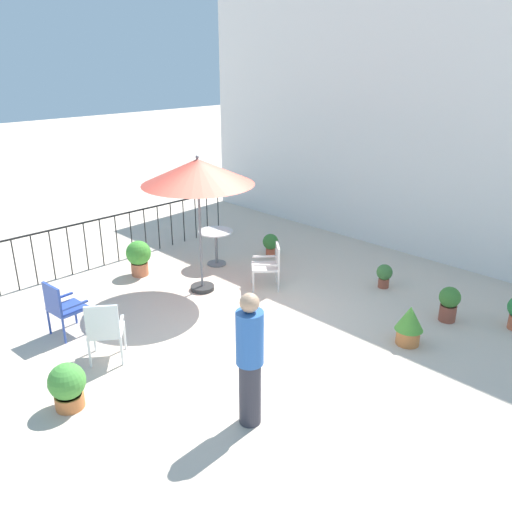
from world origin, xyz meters
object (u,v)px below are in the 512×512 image
(patio_umbrella_0, at_px, (198,173))
(standing_person, at_px, (250,359))
(cafe_table_0, at_px, (216,241))
(patio_chair_0, at_px, (105,328))
(patio_chair_2, at_px, (62,306))
(potted_plant_2, at_px, (409,324))
(potted_plant_3, at_px, (449,302))
(potted_plant_6, at_px, (384,275))
(potted_plant_1, at_px, (67,385))
(patio_chair_1, at_px, (270,263))
(potted_plant_4, at_px, (139,256))
(potted_plant_5, at_px, (271,243))

(patio_umbrella_0, relative_size, standing_person, 1.48)
(cafe_table_0, distance_m, patio_chair_0, 3.93)
(patio_chair_0, height_order, standing_person, standing_person)
(patio_chair_2, xyz_separation_m, standing_person, (3.52, 0.62, 0.37))
(potted_plant_2, height_order, potted_plant_3, potted_plant_2)
(potted_plant_6, bearing_deg, cafe_table_0, -154.24)
(patio_umbrella_0, relative_size, potted_plant_6, 5.51)
(patio_umbrella_0, relative_size, potted_plant_1, 4.14)
(cafe_table_0, bearing_deg, patio_chair_1, -1.59)
(potted_plant_3, bearing_deg, potted_plant_2, -93.40)
(patio_chair_2, height_order, potted_plant_1, patio_chair_2)
(cafe_table_0, xyz_separation_m, patio_chair_1, (1.59, -0.04, -0.02))
(potted_plant_1, relative_size, potted_plant_4, 0.85)
(patio_chair_0, xyz_separation_m, standing_person, (2.38, 0.54, 0.34))
(patio_chair_1, bearing_deg, potted_plant_1, -80.23)
(potted_plant_1, distance_m, standing_person, 2.33)
(potted_plant_5, bearing_deg, potted_plant_2, -16.38)
(patio_chair_2, bearing_deg, cafe_table_0, 99.36)
(patio_chair_1, xyz_separation_m, potted_plant_5, (-1.14, 1.21, -0.20))
(cafe_table_0, xyz_separation_m, patio_chair_2, (0.60, -3.61, -0.00))
(potted_plant_4, relative_size, potted_plant_5, 1.43)
(standing_person, bearing_deg, potted_plant_5, 131.46)
(patio_chair_1, relative_size, potted_plant_4, 1.19)
(patio_chair_0, distance_m, potted_plant_3, 5.43)
(patio_umbrella_0, relative_size, potted_plant_5, 5.07)
(potted_plant_1, bearing_deg, standing_person, 38.43)
(potted_plant_3, bearing_deg, potted_plant_6, 165.20)
(patio_chair_0, height_order, potted_plant_1, patio_chair_0)
(patio_chair_2, distance_m, potted_plant_3, 6.17)
(patio_chair_0, bearing_deg, potted_plant_6, 74.80)
(patio_umbrella_0, bearing_deg, potted_plant_6, 47.35)
(potted_plant_3, distance_m, standing_person, 4.16)
(patio_chair_0, bearing_deg, patio_umbrella_0, 110.75)
(potted_plant_2, bearing_deg, patio_chair_1, -179.67)
(patio_chair_2, distance_m, potted_plant_1, 1.92)
(cafe_table_0, height_order, potted_plant_1, cafe_table_0)
(potted_plant_6, bearing_deg, patio_chair_1, -134.40)
(potted_plant_3, distance_m, potted_plant_5, 4.11)
(patio_umbrella_0, distance_m, potted_plant_6, 3.93)
(patio_umbrella_0, xyz_separation_m, patio_chair_0, (0.95, -2.51, -1.68))
(patio_umbrella_0, xyz_separation_m, patio_chair_2, (-0.19, -2.59, -1.70))
(patio_umbrella_0, xyz_separation_m, potted_plant_2, (3.71, 0.99, -1.87))
(potted_plant_6, bearing_deg, standing_person, -77.19)
(patio_chair_1, distance_m, potted_plant_4, 2.65)
(patio_chair_0, height_order, patio_chair_2, patio_chair_0)
(patio_umbrella_0, xyz_separation_m, potted_plant_5, (-0.33, 2.18, -1.92))
(patio_chair_1, xyz_separation_m, potted_plant_6, (1.51, 1.54, -0.23))
(patio_chair_1, xyz_separation_m, standing_person, (2.53, -2.95, 0.39))
(potted_plant_4, bearing_deg, potted_plant_5, 67.31)
(patio_umbrella_0, height_order, patio_chair_1, patio_umbrella_0)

